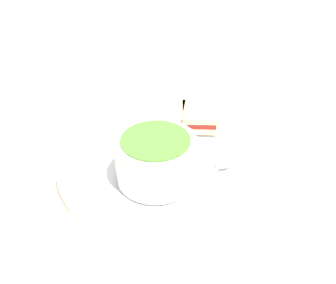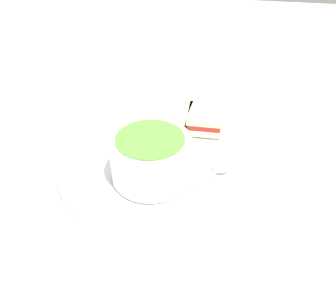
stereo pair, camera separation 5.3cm
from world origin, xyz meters
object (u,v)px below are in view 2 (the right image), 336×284
(spoon, at_px, (217,170))
(sandwich_half_near, at_px, (205,119))
(sandwich_half_far, at_px, (173,116))
(soup_bowl, at_px, (151,157))

(spoon, bearing_deg, sandwich_half_near, 56.92)
(sandwich_half_far, bearing_deg, sandwich_half_near, -89.76)
(spoon, height_order, sandwich_half_near, sandwich_half_near)
(soup_bowl, distance_m, sandwich_half_near, 0.16)
(sandwich_half_near, bearing_deg, soup_bowl, 157.21)
(sandwich_half_near, distance_m, sandwich_half_far, 0.06)
(spoon, bearing_deg, soup_bowl, 148.51)
(sandwich_half_near, bearing_deg, spoon, -165.35)
(soup_bowl, distance_m, spoon, 0.10)
(soup_bowl, height_order, sandwich_half_far, soup_bowl)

